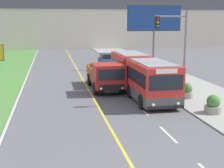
% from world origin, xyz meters
% --- Properties ---
extents(city_bus, '(2.69, 11.73, 2.95)m').
position_xyz_m(city_bus, '(3.96, 17.23, 1.50)').
color(city_bus, red).
rests_on(city_bus, ground_plane).
extents(dump_truck, '(2.52, 6.76, 2.40)m').
position_xyz_m(dump_truck, '(1.43, 18.38, 1.22)').
color(dump_truck, black).
rests_on(dump_truck, ground_plane).
extents(car_distant, '(1.80, 4.30, 1.45)m').
position_xyz_m(car_distant, '(4.33, 34.60, 0.69)').
color(car_distant, '#2D4784').
rests_on(car_distant, ground_plane).
extents(traffic_light_mast, '(2.28, 0.32, 6.44)m').
position_xyz_m(traffic_light_mast, '(5.39, 13.42, 4.07)').
color(traffic_light_mast, slate).
rests_on(traffic_light_mast, ground_plane).
extents(billboard_large, '(6.56, 0.24, 7.58)m').
position_xyz_m(billboard_large, '(9.12, 29.35, 5.86)').
color(billboard_large, '#59595B').
rests_on(billboard_large, ground_plane).
extents(planter_round_near, '(1.07, 1.07, 1.16)m').
position_xyz_m(planter_round_near, '(6.81, 10.67, 0.59)').
color(planter_round_near, gray).
rests_on(planter_round_near, sidewalk_right).
extents(planter_round_second, '(1.01, 1.01, 1.14)m').
position_xyz_m(planter_round_second, '(6.88, 14.69, 0.58)').
color(planter_round_second, gray).
rests_on(planter_round_second, sidewalk_right).
extents(planter_round_third, '(1.06, 1.06, 1.15)m').
position_xyz_m(planter_round_third, '(6.78, 18.71, 0.58)').
color(planter_round_third, gray).
rests_on(planter_round_third, sidewalk_right).
extents(planter_round_far, '(1.00, 1.00, 1.13)m').
position_xyz_m(planter_round_far, '(6.65, 22.73, 0.57)').
color(planter_round_far, gray).
rests_on(planter_round_far, sidewalk_right).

